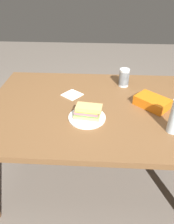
{
  "coord_description": "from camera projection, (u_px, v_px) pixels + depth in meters",
  "views": [
    {
      "loc": [
        0.02,
        -1.33,
        1.57
      ],
      "look_at": [
        -0.05,
        -0.16,
        0.77
      ],
      "focal_mm": 34.44,
      "sensor_mm": 36.0,
      "label": 1
    }
  ],
  "objects": [
    {
      "name": "ground_plane",
      "position": [
        94.0,
        171.0,
        1.98
      ],
      "size": [
        8.0,
        8.0,
        0.0
      ],
      "primitive_type": "plane",
      "color": "#70665B"
    },
    {
      "name": "dining_table",
      "position": [
        95.0,
        114.0,
        1.62
      ],
      "size": [
        1.6,
        1.1,
        0.72
      ],
      "color": "brown",
      "rests_on": "ground_plane"
    },
    {
      "name": "paper_plate",
      "position": [
        87.0,
        117.0,
        1.44
      ],
      "size": [
        0.25,
        0.25,
        0.01
      ],
      "primitive_type": "cylinder",
      "color": "white",
      "rests_on": "dining_table"
    },
    {
      "name": "sandwich",
      "position": [
        88.0,
        112.0,
        1.41
      ],
      "size": [
        0.19,
        0.12,
        0.08
      ],
      "color": "#DBB26B",
      "rests_on": "paper_plate"
    },
    {
      "name": "chip_bag",
      "position": [
        152.0,
        102.0,
        1.54
      ],
      "size": [
        0.27,
        0.27,
        0.07
      ],
      "primitive_type": "cube",
      "rotation": [
        0.0,
        0.0,
        5.54
      ],
      "color": "orange",
      "rests_on": "dining_table"
    },
    {
      "name": "plastic_cup_stack",
      "position": [
        124.0,
        78.0,
        1.79
      ],
      "size": [
        0.08,
        0.08,
        0.15
      ],
      "color": "silver",
      "rests_on": "dining_table"
    },
    {
      "name": "paper_napkin",
      "position": [
        72.0,
        95.0,
        1.7
      ],
      "size": [
        0.18,
        0.18,
        0.01
      ],
      "primitive_type": "cube",
      "rotation": [
        0.0,
        0.0,
        5.62
      ],
      "color": "white",
      "rests_on": "dining_table"
    }
  ]
}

